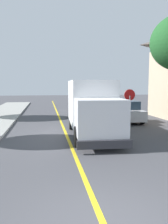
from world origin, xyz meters
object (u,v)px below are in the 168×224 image
Objects in this scene: box_truck at (92,105)px; parked_car_near at (81,110)px; parked_van_across at (127,112)px; stop_sign at (130,101)px; parked_car_mid at (80,104)px.

parked_car_near is at bearing 86.91° from box_truck.
parked_van_across is 2.82m from stop_sign.
parked_car_near is 5.31m from stop_sign.
stop_sign is (-0.69, -2.52, 1.06)m from parked_van_across.
parked_car_mid is at bearing 84.95° from box_truck.
box_truck is 2.75× the size of stop_sign.
parked_car_near is at bearing -97.18° from parked_car_mid.
parked_car_near is at bearing 121.18° from stop_sign.
parked_van_across is (2.63, -7.90, 0.00)m from parked_car_mid.
box_truck is at bearing -129.22° from parked_van_across.
box_truck is at bearing -93.09° from parked_car_near.
stop_sign reaches higher than parked_car_mid.
box_truck is 3.68m from stop_sign.
parked_car_mid is 8.33m from parked_van_across.
parked_car_mid is 0.99× the size of parked_van_across.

